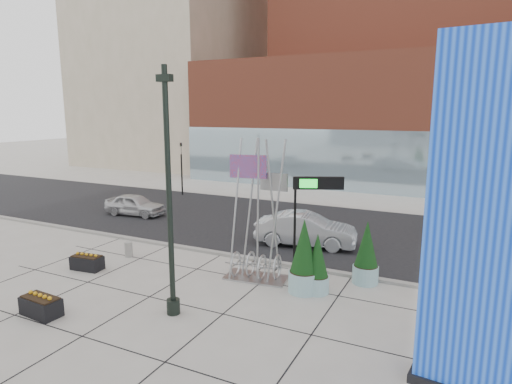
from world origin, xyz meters
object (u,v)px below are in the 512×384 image
at_px(concrete_bollard, 129,249).
at_px(car_white_west, 135,205).
at_px(blue_pylon, 481,228).
at_px(car_silver_mid, 306,230).
at_px(public_art_sculpture, 257,243).
at_px(lamp_post, 170,218).
at_px(overhead_street_sign, 313,193).

bearing_deg(concrete_bollard, car_white_west, 129.42).
height_order(blue_pylon, concrete_bollard, blue_pylon).
distance_m(concrete_bollard, car_silver_mid, 8.33).
xyz_separation_m(public_art_sculpture, car_white_west, (-11.43, 6.01, -0.78)).
relative_size(lamp_post, concrete_bollard, 11.55).
height_order(blue_pylon, car_white_west, blue_pylon).
distance_m(blue_pylon, overhead_street_sign, 7.06).
bearing_deg(lamp_post, public_art_sculpture, 73.53).
distance_m(overhead_street_sign, car_silver_mid, 5.24).
distance_m(blue_pylon, lamp_post, 8.58).
distance_m(public_art_sculpture, overhead_street_sign, 2.93).
height_order(public_art_sculpture, overhead_street_sign, public_art_sculpture).
bearing_deg(blue_pylon, car_white_west, 158.79).
bearing_deg(car_white_west, overhead_street_sign, -116.34).
relative_size(blue_pylon, car_white_west, 2.09).
height_order(lamp_post, public_art_sculpture, lamp_post).
relative_size(lamp_post, car_silver_mid, 1.61).
relative_size(blue_pylon, lamp_post, 1.04).
bearing_deg(blue_pylon, public_art_sculpture, 158.63).
bearing_deg(car_white_west, public_art_sculpture, -122.19).
distance_m(public_art_sculpture, car_silver_mid, 4.84).
bearing_deg(blue_pylon, car_silver_mid, 135.65).
bearing_deg(car_white_west, car_silver_mid, -100.39).
relative_size(car_white_west, car_silver_mid, 0.80).
distance_m(car_white_west, car_silver_mid, 11.83).
bearing_deg(blue_pylon, concrete_bollard, 171.46).
distance_m(public_art_sculpture, concrete_bollard, 6.41).
distance_m(concrete_bollard, car_white_west, 8.07).
bearing_deg(overhead_street_sign, car_silver_mid, 88.03).
xyz_separation_m(lamp_post, public_art_sculpture, (1.14, 3.85, -1.75)).
bearing_deg(public_art_sculpture, car_white_west, 146.48).
relative_size(public_art_sculpture, concrete_bollard, 8.15).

